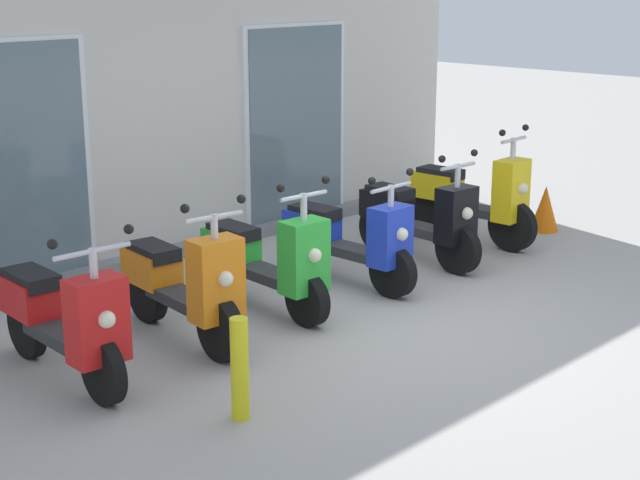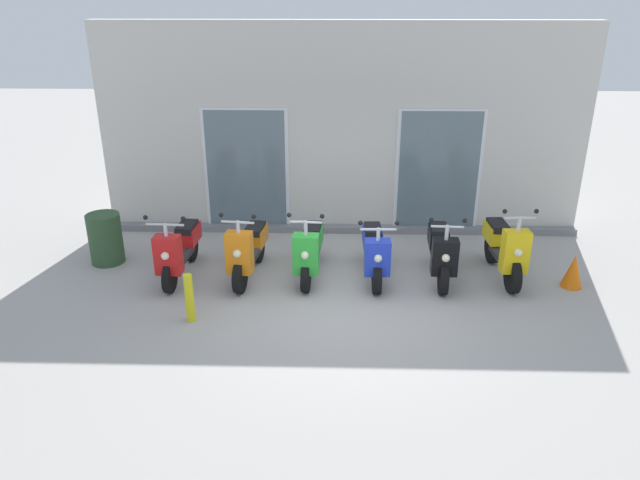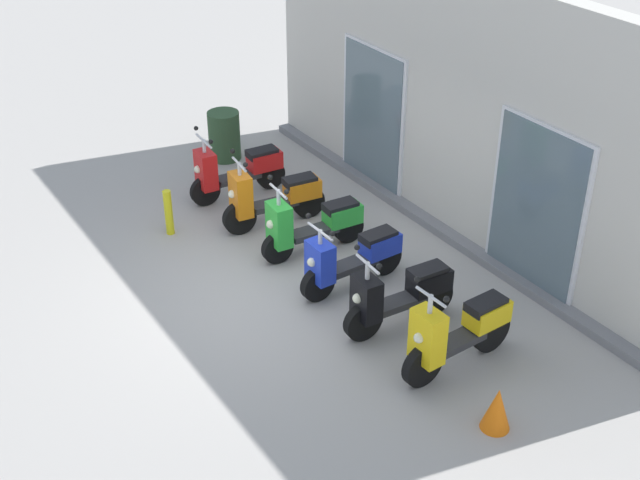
{
  "view_description": "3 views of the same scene",
  "coord_description": "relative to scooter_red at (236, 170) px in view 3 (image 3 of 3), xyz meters",
  "views": [
    {
      "loc": [
        -5.91,
        -4.99,
        2.84
      ],
      "look_at": [
        -0.47,
        0.33,
        0.74
      ],
      "focal_mm": 54.55,
      "sensor_mm": 36.0,
      "label": 1
    },
    {
      "loc": [
        -0.11,
        -7.6,
        4.21
      ],
      "look_at": [
        -0.34,
        0.83,
        0.66
      ],
      "focal_mm": 33.42,
      "sensor_mm": 36.0,
      "label": 2
    },
    {
      "loc": [
        8.11,
        -4.55,
        6.37
      ],
      "look_at": [
        0.51,
        0.42,
        0.88
      ],
      "focal_mm": 47.68,
      "sensor_mm": 36.0,
      "label": 3
    }
  ],
  "objects": [
    {
      "name": "scooter_red",
      "position": [
        0.0,
        0.0,
        0.0
      ],
      "size": [
        0.63,
        1.61,
        1.21
      ],
      "color": "black",
      "rests_on": "ground_plane"
    },
    {
      "name": "scooter_yellow",
      "position": [
        5.08,
        0.1,
        0.02
      ],
      "size": [
        0.53,
        1.61,
        1.31
      ],
      "color": "black",
      "rests_on": "ground_plane"
    },
    {
      "name": "scooter_orange",
      "position": [
        1.08,
        0.01,
        -0.01
      ],
      "size": [
        0.57,
        1.62,
        1.25
      ],
      "color": "black",
      "rests_on": "ground_plane"
    },
    {
      "name": "scooter_black",
      "position": [
        4.08,
        0.04,
        -0.02
      ],
      "size": [
        0.54,
        1.56,
        1.19
      ],
      "color": "black",
      "rests_on": "ground_plane"
    },
    {
      "name": "traffic_cone",
      "position": [
        6.07,
        -0.19,
        -0.21
      ],
      "size": [
        0.32,
        0.32,
        0.52
      ],
      "primitive_type": "cone",
      "color": "orange",
      "rests_on": "ground_plane"
    },
    {
      "name": "scooter_blue",
      "position": [
        3.05,
        0.06,
        -0.03
      ],
      "size": [
        0.6,
        1.58,
        1.14
      ],
      "color": "black",
      "rests_on": "ground_plane"
    },
    {
      "name": "trash_bin",
      "position": [
        -1.36,
        0.5,
        -0.05
      ],
      "size": [
        0.54,
        0.54,
        0.84
      ],
      "primitive_type": "cylinder",
      "color": "#2D4C2D",
      "rests_on": "ground_plane"
    },
    {
      "name": "ground_plane",
      "position": [
        2.55,
        -0.86,
        -0.47
      ],
      "size": [
        40.0,
        40.0,
        0.0
      ],
      "primitive_type": "plane",
      "color": "#A8A39E"
    },
    {
      "name": "curb_bollard",
      "position": [
        0.47,
        -1.37,
        -0.12
      ],
      "size": [
        0.12,
        0.12,
        0.7
      ],
      "primitive_type": "cylinder",
      "color": "yellow",
      "rests_on": "ground_plane"
    },
    {
      "name": "scooter_green",
      "position": [
        2.04,
        0.09,
        -0.02
      ],
      "size": [
        0.55,
        1.59,
        1.24
      ],
      "color": "black",
      "rests_on": "ground_plane"
    },
    {
      "name": "storefront_facade",
      "position": [
        2.55,
        2.18,
        1.33
      ],
      "size": [
        8.72,
        0.5,
        3.75
      ],
      "color": "beige",
      "rests_on": "ground_plane"
    }
  ]
}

